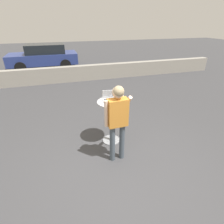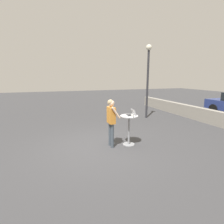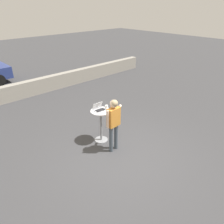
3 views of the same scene
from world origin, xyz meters
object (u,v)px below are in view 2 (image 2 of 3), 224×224
cafe_table (129,126)px  laptop (131,114)px  standing_person (111,117)px  street_lamp (148,71)px  coffee_mug (132,116)px

cafe_table → laptop: 0.44m
cafe_table → laptop: laptop is taller
cafe_table → standing_person: standing_person is taller
street_lamp → cafe_table: bearing=-38.4°
laptop → street_lamp: (-3.49, 2.69, 1.57)m
cafe_table → street_lamp: (-3.49, 2.76, 2.01)m
laptop → standing_person: 0.71m
coffee_mug → standing_person: bearing=-115.8°
street_lamp → laptop: bearing=-37.7°
coffee_mug → standing_person: standing_person is taller
cafe_table → coffee_mug: bearing=1.0°
laptop → street_lamp: size_ratio=0.09×
street_lamp → coffee_mug: bearing=-36.4°
laptop → standing_person: bearing=-95.5°
laptop → coffee_mug: (0.24, -0.06, 0.00)m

